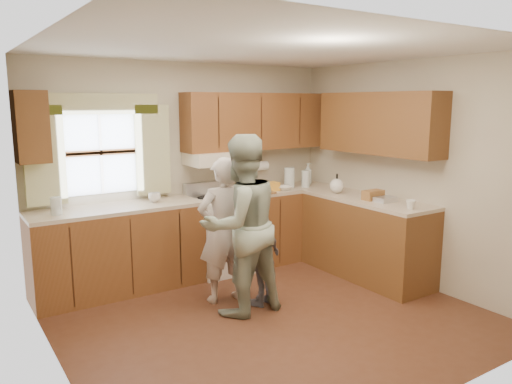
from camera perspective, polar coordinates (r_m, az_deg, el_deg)
room at (r=4.59m, az=1.69°, el=0.37°), size 3.80×3.80×3.80m
kitchen_fixtures at (r=5.89m, az=0.58°, el=-1.53°), size 3.80×2.25×2.15m
stove at (r=6.11m, az=-3.77°, el=-4.69°), size 0.76×0.67×1.07m
woman_left at (r=5.10m, az=-3.76°, el=-4.39°), size 0.58×0.41×1.50m
woman_right at (r=4.79m, az=-1.71°, el=-3.83°), size 0.87×0.69×1.75m
child at (r=5.08m, az=0.82°, el=-7.72°), size 0.60×0.44×0.94m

